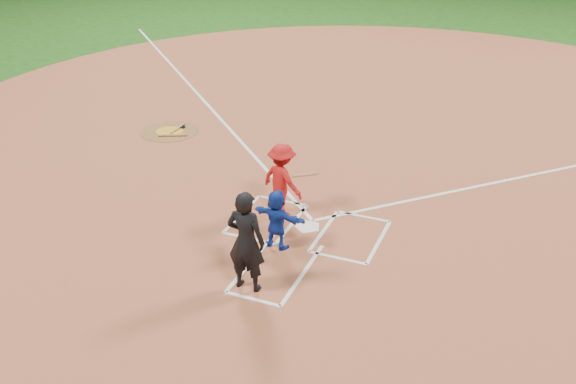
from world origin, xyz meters
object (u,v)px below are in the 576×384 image
at_px(on_deck_circle, 169,131).
at_px(batter_at_plate, 282,180).
at_px(home_plate, 308,227).
at_px(umpire, 246,241).
at_px(catcher, 277,219).

height_order(on_deck_circle, batter_at_plate, batter_at_plate).
height_order(home_plate, on_deck_circle, home_plate).
xyz_separation_m(umpire, batter_at_plate, (-0.51, 2.85, -0.16)).
relative_size(home_plate, umpire, 0.30).
bearing_deg(home_plate, on_deck_circle, -32.46).
distance_m(home_plate, catcher, 1.21).
xyz_separation_m(home_plate, batter_at_plate, (-0.75, 0.35, 0.83)).
xyz_separation_m(on_deck_circle, batter_at_plate, (5.01, -3.32, 0.83)).
xyz_separation_m(catcher, batter_at_plate, (-0.45, 1.33, 0.20)).
height_order(catcher, batter_at_plate, batter_at_plate).
bearing_deg(umpire, batter_at_plate, -80.09).
bearing_deg(on_deck_circle, umpire, -48.16).
height_order(catcher, umpire, umpire).
bearing_deg(home_plate, batter_at_plate, -25.06).
xyz_separation_m(catcher, umpire, (0.06, -1.52, 0.36)).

